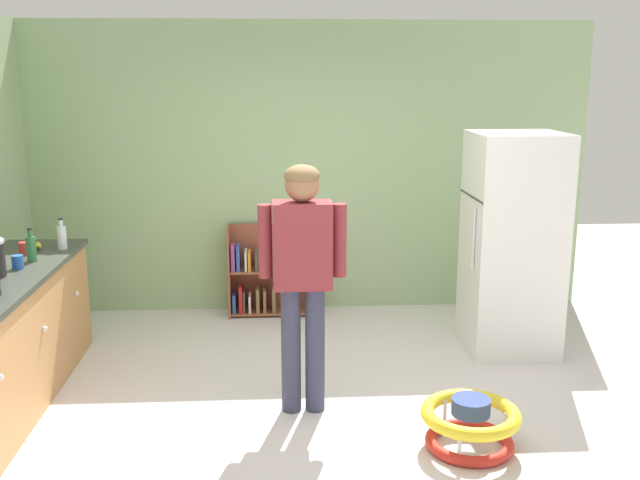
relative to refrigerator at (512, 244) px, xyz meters
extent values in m
plane|color=silver|center=(-1.56, -1.12, -0.89)|extent=(12.00, 12.00, 0.00)
cube|color=#98B885|center=(-1.56, 1.21, 0.46)|extent=(5.20, 0.06, 2.70)
sphere|color=silver|center=(-3.45, -1.65, -0.33)|extent=(0.04, 0.04, 0.04)
sphere|color=silver|center=(-3.45, -0.86, -0.33)|extent=(0.04, 0.04, 0.04)
sphere|color=silver|center=(-3.45, -0.06, -0.33)|extent=(0.04, 0.04, 0.04)
cube|color=white|center=(0.00, 0.00, 0.00)|extent=(0.70, 0.68, 1.78)
cylinder|color=silver|center=(-0.36, -0.17, 0.09)|extent=(0.02, 0.02, 0.50)
cube|color=#333333|center=(-0.35, 0.00, 0.39)|extent=(0.01, 0.67, 0.01)
cube|color=brown|center=(-2.34, 0.99, -0.47)|extent=(0.02, 0.28, 0.85)
cube|color=brown|center=(-1.56, 0.99, -0.47)|extent=(0.02, 0.28, 0.85)
cube|color=brown|center=(-1.95, 1.12, -0.47)|extent=(0.80, 0.02, 0.85)
cube|color=brown|center=(-1.95, 0.99, -0.86)|extent=(0.76, 0.24, 0.02)
cube|color=brown|center=(-1.95, 0.99, -0.46)|extent=(0.76, 0.24, 0.02)
cube|color=#2C519C|center=(-2.30, 0.96, -0.76)|extent=(0.03, 0.17, 0.18)
cube|color=#8C4090|center=(-2.30, 0.96, -0.32)|extent=(0.03, 0.17, 0.25)
cube|color=red|center=(-2.23, 0.96, -0.72)|extent=(0.03, 0.17, 0.25)
cube|color=#314EA3|center=(-2.25, 0.96, -0.33)|extent=(0.03, 0.17, 0.24)
cube|color=#483541|center=(-2.20, 0.96, -0.75)|extent=(0.02, 0.17, 0.21)
cube|color=beige|center=(-2.18, 0.96, -0.35)|extent=(0.02, 0.17, 0.19)
cube|color=beige|center=(-2.15, 0.96, -0.77)|extent=(0.02, 0.17, 0.17)
cube|color=orange|center=(-2.15, 0.96, -0.36)|extent=(0.03, 0.17, 0.18)
cube|color=brown|center=(-2.08, 0.96, -0.74)|extent=(0.03, 0.17, 0.23)
cube|color=#3E433A|center=(-2.08, 0.96, -0.35)|extent=(0.03, 0.17, 0.18)
cube|color=brown|center=(-2.01, 0.96, -0.74)|extent=(0.03, 0.17, 0.21)
cube|color=gold|center=(-2.02, 0.96, -0.36)|extent=(0.03, 0.17, 0.18)
cube|color=brown|center=(-1.93, 0.96, -0.73)|extent=(0.03, 0.17, 0.24)
cylinder|color=#363850|center=(-1.80, -1.02, -0.46)|extent=(0.13, 0.13, 0.87)
cylinder|color=#363850|center=(-1.64, -1.02, -0.46)|extent=(0.13, 0.13, 0.87)
cube|color=maroon|center=(-1.72, -1.02, 0.26)|extent=(0.38, 0.22, 0.56)
cylinder|color=maroon|center=(-1.96, -1.02, 0.29)|extent=(0.09, 0.09, 0.48)
cylinder|color=maroon|center=(-1.48, -1.02, 0.29)|extent=(0.09, 0.09, 0.48)
sphere|color=#966445|center=(-1.72, -1.02, 0.65)|extent=(0.22, 0.22, 0.22)
ellipsoid|color=brown|center=(-1.72, -1.02, 0.71)|extent=(0.23, 0.23, 0.14)
torus|color=red|center=(-0.73, -1.59, -0.86)|extent=(0.54, 0.54, 0.07)
torus|color=yellow|center=(-0.73, -1.59, -0.67)|extent=(0.60, 0.60, 0.08)
cylinder|color=navy|center=(-0.73, -1.59, -0.62)|extent=(0.23, 0.23, 0.10)
cylinder|color=silver|center=(-0.51, -1.59, -0.76)|extent=(0.02, 0.02, 0.18)
cylinder|color=silver|center=(-0.84, -1.40, -0.76)|extent=(0.02, 0.02, 0.18)
cylinder|color=silver|center=(-0.84, -1.78, -0.76)|extent=(0.02, 0.02, 0.18)
ellipsoid|color=yellow|center=(-3.78, 0.02, 0.04)|extent=(0.11, 0.15, 0.04)
ellipsoid|color=yellow|center=(-3.77, 0.03, 0.04)|extent=(0.07, 0.16, 0.04)
ellipsoid|color=yellow|center=(-3.75, 0.03, 0.04)|extent=(0.07, 0.16, 0.04)
ellipsoid|color=yellow|center=(-3.74, 0.02, 0.04)|extent=(0.11, 0.15, 0.04)
cylinder|color=silver|center=(-3.54, 0.00, 0.10)|extent=(0.07, 0.07, 0.18)
cylinder|color=silver|center=(-3.54, 0.00, 0.21)|extent=(0.03, 0.03, 0.05)
cylinder|color=black|center=(-3.54, 0.00, 0.25)|extent=(0.04, 0.04, 0.02)
cylinder|color=#33753D|center=(-3.66, -0.36, 0.10)|extent=(0.07, 0.07, 0.18)
cylinder|color=#33753D|center=(-3.66, -0.36, 0.21)|extent=(0.03, 0.03, 0.05)
cylinder|color=black|center=(-3.66, -0.36, 0.25)|extent=(0.04, 0.03, 0.02)
cylinder|color=red|center=(-3.78, -0.16, 0.06)|extent=(0.08, 0.08, 0.09)
cylinder|color=blue|center=(-3.69, -0.57, 0.06)|extent=(0.08, 0.08, 0.09)
camera|label=1|loc=(-1.87, -5.53, 1.34)|focal=40.53mm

